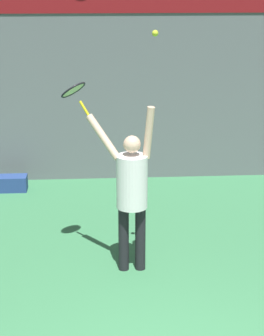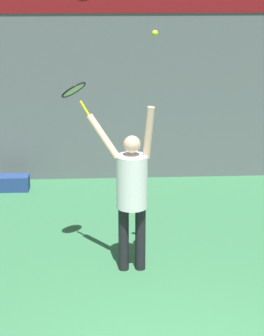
# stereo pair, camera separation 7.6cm
# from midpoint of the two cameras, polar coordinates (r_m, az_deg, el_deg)

# --- Properties ---
(back_wall) EXTENTS (18.00, 0.10, 5.00)m
(back_wall) POSITION_cam_midpoint_polar(r_m,az_deg,el_deg) (10.59, 0.18, 12.09)
(back_wall) COLOR slate
(back_wall) RESTS_ON ground_plane
(tennis_player) EXTENTS (0.84, 0.52, 2.09)m
(tennis_player) POSITION_cam_midpoint_polar(r_m,az_deg,el_deg) (7.35, -0.34, -1.86)
(tennis_player) COLOR black
(tennis_player) RESTS_ON ground_plane
(tennis_racket) EXTENTS (0.42, 0.44, 0.41)m
(tennis_racket) POSITION_cam_midpoint_polar(r_m,az_deg,el_deg) (7.43, -5.75, 7.16)
(tennis_racket) COLOR yellow
(tennis_ball) EXTENTS (0.07, 0.07, 0.07)m
(tennis_ball) POSITION_cam_midpoint_polar(r_m,az_deg,el_deg) (6.87, 1.86, 12.52)
(tennis_ball) COLOR #CCDB2D
(equipment_bag) EXTENTS (0.61, 0.29, 0.26)m
(equipment_bag) POSITION_cam_midpoint_polar(r_m,az_deg,el_deg) (10.61, -11.66, -1.42)
(equipment_bag) COLOR navy
(equipment_bag) RESTS_ON ground_plane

